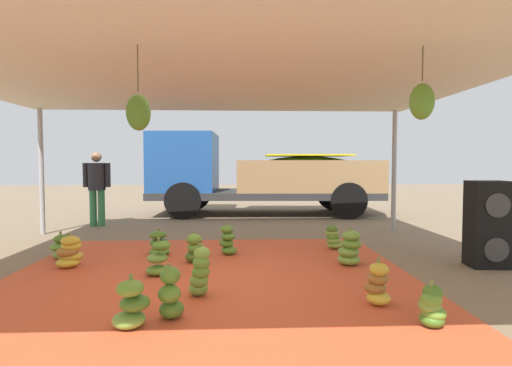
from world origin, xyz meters
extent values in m
plane|color=#7F6B51|center=(0.00, 3.00, 0.00)|extent=(40.00, 40.00, 0.00)
cube|color=#D1512D|center=(0.00, 0.00, 0.01)|extent=(5.39, 4.96, 0.01)
cylinder|color=#9EA0A5|center=(-3.80, 3.30, 1.34)|extent=(0.10, 0.10, 2.67)
cylinder|color=#9EA0A5|center=(3.80, 3.30, 1.34)|extent=(0.10, 0.10, 2.67)
cube|color=beige|center=(0.00, 0.00, 2.70)|extent=(8.00, 7.00, 0.06)
cylinder|color=#4C422D|center=(2.22, -1.31, 2.50)|extent=(0.01, 0.01, 0.35)
ellipsoid|color=#518428|center=(2.22, -1.31, 2.12)|extent=(0.24, 0.24, 0.36)
cylinder|color=#4C422D|center=(-0.61, -1.23, 2.44)|extent=(0.01, 0.01, 0.46)
ellipsoid|color=#477523|center=(-0.61, -1.23, 2.01)|extent=(0.24, 0.24, 0.36)
ellipsoid|color=#75A83D|center=(-0.62, -1.63, 0.08)|extent=(0.40, 0.40, 0.14)
ellipsoid|color=#477523|center=(-0.56, -1.62, 0.23)|extent=(0.37, 0.37, 0.14)
ellipsoid|color=#60932D|center=(-0.59, -1.67, 0.38)|extent=(0.28, 0.28, 0.14)
cylinder|color=olive|center=(-0.59, -1.64, 0.44)|extent=(0.04, 0.04, 0.12)
ellipsoid|color=#518428|center=(-0.91, 1.19, 0.08)|extent=(0.37, 0.37, 0.13)
ellipsoid|color=#518428|center=(-0.93, 1.24, 0.21)|extent=(0.43, 0.43, 0.13)
ellipsoid|color=#477523|center=(-0.93, 1.20, 0.35)|extent=(0.39, 0.39, 0.13)
cylinder|color=olive|center=(-0.91, 1.21, 0.41)|extent=(0.04, 0.04, 0.12)
ellipsoid|color=#477523|center=(2.15, -1.73, 0.08)|extent=(0.27, 0.27, 0.14)
ellipsoid|color=#60932D|center=(2.17, -1.73, 0.14)|extent=(0.27, 0.27, 0.14)
ellipsoid|color=#6B9E38|center=(2.14, -1.71, 0.20)|extent=(0.28, 0.28, 0.14)
ellipsoid|color=#60932D|center=(2.14, -1.72, 0.26)|extent=(0.23, 0.23, 0.14)
ellipsoid|color=#477523|center=(2.18, -1.69, 0.32)|extent=(0.26, 0.26, 0.14)
cylinder|color=olive|center=(2.15, -1.71, 0.38)|extent=(0.04, 0.04, 0.12)
ellipsoid|color=#75A83D|center=(2.01, 0.49, 0.09)|extent=(0.47, 0.47, 0.15)
ellipsoid|color=#6B9E38|center=(2.00, 0.47, 0.21)|extent=(0.41, 0.41, 0.15)
ellipsoid|color=#60932D|center=(2.04, 0.46, 0.33)|extent=(0.30, 0.30, 0.15)
ellipsoid|color=#6B9E38|center=(2.04, 0.47, 0.45)|extent=(0.32, 0.32, 0.15)
cylinder|color=olive|center=(2.03, 0.48, 0.51)|extent=(0.04, 0.04, 0.12)
ellipsoid|color=#477523|center=(-0.26, -1.43, 0.10)|extent=(0.32, 0.32, 0.18)
ellipsoid|color=#518428|center=(-0.28, -1.47, 0.26)|extent=(0.30, 0.30, 0.18)
ellipsoid|color=#518428|center=(-0.28, -1.42, 0.43)|extent=(0.28, 0.28, 0.18)
cylinder|color=olive|center=(-0.29, -1.44, 0.49)|extent=(0.04, 0.04, 0.12)
ellipsoid|color=#60932D|center=(-0.71, 0.06, 0.08)|extent=(0.39, 0.39, 0.13)
ellipsoid|color=#6B9E38|center=(-0.71, 0.07, 0.24)|extent=(0.29, 0.29, 0.13)
ellipsoid|color=#518428|center=(-0.66, 0.09, 0.40)|extent=(0.35, 0.35, 0.13)
cylinder|color=olive|center=(-0.69, 0.06, 0.46)|extent=(0.04, 0.04, 0.12)
ellipsoid|color=#518428|center=(0.22, 1.22, 0.08)|extent=(0.32, 0.32, 0.14)
ellipsoid|color=#518428|center=(0.18, 1.23, 0.20)|extent=(0.34, 0.34, 0.14)
ellipsoid|color=#518428|center=(0.21, 1.20, 0.31)|extent=(0.31, 0.31, 0.14)
ellipsoid|color=#518428|center=(0.19, 1.20, 0.43)|extent=(0.30, 0.30, 0.14)
cylinder|color=olive|center=(0.20, 1.21, 0.49)|extent=(0.04, 0.04, 0.12)
ellipsoid|color=#75A83D|center=(-2.39, 1.04, 0.07)|extent=(0.34, 0.34, 0.13)
ellipsoid|color=#60932D|center=(-2.43, 1.03, 0.20)|extent=(0.35, 0.35, 0.13)
ellipsoid|color=#477523|center=(-2.42, 1.07, 0.32)|extent=(0.31, 0.31, 0.13)
cylinder|color=olive|center=(-2.42, 1.06, 0.38)|extent=(0.04, 0.04, 0.12)
ellipsoid|color=gold|center=(-2.08, 0.51, 0.08)|extent=(0.43, 0.43, 0.15)
ellipsoid|color=gold|center=(-2.04, 0.55, 0.16)|extent=(0.39, 0.39, 0.15)
ellipsoid|color=#996628|center=(-2.08, 0.50, 0.24)|extent=(0.41, 0.41, 0.15)
ellipsoid|color=gold|center=(-2.04, 0.55, 0.31)|extent=(0.39, 0.39, 0.15)
ellipsoid|color=gold|center=(-2.04, 0.52, 0.39)|extent=(0.32, 0.32, 0.15)
cylinder|color=olive|center=(-2.07, 0.53, 0.45)|extent=(0.04, 0.04, 0.12)
ellipsoid|color=#75A83D|center=(2.07, 1.57, 0.08)|extent=(0.37, 0.37, 0.14)
ellipsoid|color=#6B9E38|center=(2.05, 1.58, 0.15)|extent=(0.34, 0.34, 0.14)
ellipsoid|color=#518428|center=(2.04, 1.59, 0.22)|extent=(0.28, 0.28, 0.14)
ellipsoid|color=#75A83D|center=(2.02, 1.59, 0.28)|extent=(0.31, 0.31, 0.14)
ellipsoid|color=#477523|center=(2.02, 1.59, 0.35)|extent=(0.24, 0.24, 0.14)
cylinder|color=olive|center=(2.04, 1.60, 0.41)|extent=(0.04, 0.04, 0.12)
ellipsoid|color=gold|center=(1.86, -1.15, 0.08)|extent=(0.31, 0.31, 0.14)
ellipsoid|color=#996628|center=(1.84, -1.12, 0.18)|extent=(0.30, 0.30, 0.14)
ellipsoid|color=#996628|center=(1.86, -1.13, 0.29)|extent=(0.30, 0.30, 0.14)
ellipsoid|color=gold|center=(1.86, -1.16, 0.39)|extent=(0.24, 0.24, 0.14)
cylinder|color=olive|center=(1.87, -1.13, 0.45)|extent=(0.04, 0.04, 0.12)
ellipsoid|color=#477523|center=(-0.29, 0.74, 0.10)|extent=(0.32, 0.32, 0.17)
ellipsoid|color=#60932D|center=(-0.27, 0.71, 0.23)|extent=(0.35, 0.35, 0.17)
ellipsoid|color=#60932D|center=(-0.29, 0.69, 0.36)|extent=(0.30, 0.30, 0.17)
cylinder|color=olive|center=(-0.29, 0.72, 0.42)|extent=(0.04, 0.04, 0.12)
ellipsoid|color=#6B9E38|center=(-0.07, -0.78, 0.09)|extent=(0.27, 0.27, 0.16)
ellipsoid|color=#6B9E38|center=(-0.06, -0.82, 0.19)|extent=(0.26, 0.26, 0.16)
ellipsoid|color=#60932D|center=(-0.04, -0.83, 0.29)|extent=(0.26, 0.26, 0.16)
ellipsoid|color=#60932D|center=(-0.04, -0.82, 0.39)|extent=(0.27, 0.27, 0.16)
ellipsoid|color=#75A83D|center=(-0.03, -0.80, 0.49)|extent=(0.25, 0.25, 0.16)
cylinder|color=olive|center=(-0.06, -0.80, 0.55)|extent=(0.04, 0.04, 0.12)
cube|color=#2D2D2D|center=(1.15, 6.47, 0.60)|extent=(6.71, 2.51, 0.20)
cube|color=#1E4C93|center=(-1.23, 6.55, 1.55)|extent=(1.93, 2.16, 1.70)
cube|color=#232D38|center=(-2.17, 6.59, 1.89)|extent=(0.09, 1.82, 0.75)
cube|color=#99754C|center=(2.37, 5.33, 1.15)|extent=(4.11, 0.23, 0.90)
cube|color=#99754C|center=(2.45, 7.52, 1.15)|extent=(4.11, 0.23, 0.90)
cube|color=#99754C|center=(4.43, 6.35, 1.15)|extent=(0.16, 2.27, 0.90)
ellipsoid|color=#75A83D|center=(2.41, 6.42, 1.22)|extent=(3.68, 2.04, 1.03)
cube|color=yellow|center=(2.41, 6.42, 1.75)|extent=(2.53, 1.82, 0.04)
cylinder|color=black|center=(-1.14, 5.51, 0.50)|extent=(1.01, 0.32, 1.00)
cylinder|color=black|center=(-1.06, 7.59, 0.50)|extent=(1.01, 0.32, 1.00)
cylinder|color=black|center=(3.37, 5.35, 0.50)|extent=(1.01, 0.32, 1.00)
cylinder|color=black|center=(3.44, 7.42, 0.50)|extent=(1.01, 0.32, 1.00)
cylinder|color=#337A4C|center=(-3.14, 4.39, 0.44)|extent=(0.16, 0.16, 0.87)
cylinder|color=#337A4C|center=(-2.94, 4.39, 0.44)|extent=(0.16, 0.16, 0.87)
cylinder|color=#26262D|center=(-3.04, 4.39, 1.20)|extent=(0.40, 0.40, 0.65)
cylinder|color=#26262D|center=(-3.30, 4.39, 1.23)|extent=(0.13, 0.13, 0.58)
cylinder|color=#26262D|center=(-2.78, 4.39, 1.23)|extent=(0.13, 0.13, 0.58)
sphere|color=#936B4C|center=(-3.04, 4.39, 1.67)|extent=(0.24, 0.24, 0.24)
cube|color=black|center=(4.01, 0.33, 0.29)|extent=(0.56, 0.44, 0.59)
cylinder|color=#383838|center=(4.01, 0.12, 0.29)|extent=(0.34, 0.05, 0.34)
cube|color=black|center=(4.01, 0.33, 0.92)|extent=(0.56, 0.44, 0.67)
cylinder|color=#383838|center=(4.01, 0.12, 0.92)|extent=(0.34, 0.05, 0.34)
camera|label=1|loc=(0.39, -5.17, 1.50)|focal=27.47mm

